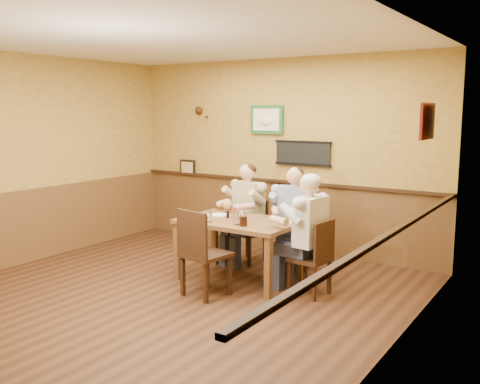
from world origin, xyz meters
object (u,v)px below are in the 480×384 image
object	(u,v)px
chair_back_right	(294,238)
diner_blue_polo	(294,224)
water_glass_mid	(237,219)
water_glass_left	(209,217)
pepper_shaker	(228,215)
chair_near_side	(206,252)
hot_sauce_bottle	(234,213)
cola_tumbler	(243,221)
chair_back_left	(248,231)
diner_tan_shirt	(248,218)
salt_shaker	(241,215)
dining_table	(239,227)
chair_right_end	(310,257)
diner_white_elder	(310,241)

from	to	relation	value
chair_back_right	diner_blue_polo	bearing A→B (deg)	0.00
diner_blue_polo	water_glass_mid	distance (m)	1.00
chair_back_right	water_glass_left	size ratio (longest dim) A/B	7.00
pepper_shaker	water_glass_left	bearing A→B (deg)	-102.87
water_glass_mid	pepper_shaker	distance (m)	0.39
chair_back_right	pepper_shaker	bearing A→B (deg)	-145.88
chair_near_side	hot_sauce_bottle	bearing A→B (deg)	-77.77
chair_back_right	pepper_shaker	size ratio (longest dim) A/B	9.57
pepper_shaker	cola_tumbler	bearing A→B (deg)	-34.11
hot_sauce_bottle	chair_back_left	bearing A→B (deg)	110.72
chair_back_left	water_glass_left	size ratio (longest dim) A/B	6.99
diner_blue_polo	water_glass_mid	xyz separation A→B (m)	(-0.25, -0.95, 0.21)
water_glass_left	hot_sauce_bottle	xyz separation A→B (m)	(0.20, 0.24, 0.03)
chair_back_right	cola_tumbler	distance (m)	1.06
chair_back_right	diner_tan_shirt	distance (m)	0.73
chair_back_left	cola_tumbler	xyz separation A→B (m)	(0.57, -1.00, 0.38)
chair_back_left	chair_near_side	world-z (taller)	chair_near_side
chair_back_right	pepper_shaker	xyz separation A→B (m)	(-0.55, -0.71, 0.37)
chair_back_left	salt_shaker	world-z (taller)	chair_back_left
dining_table	diner_tan_shirt	size ratio (longest dim) A/B	1.15
dining_table	chair_near_side	bearing A→B (deg)	-90.66
hot_sauce_bottle	salt_shaker	size ratio (longest dim) A/B	1.84
chair_back_right	cola_tumbler	size ratio (longest dim) A/B	7.41
chair_near_side	diner_blue_polo	xyz separation A→B (m)	(0.39, 1.37, 0.11)
chair_right_end	diner_white_elder	size ratio (longest dim) A/B	0.70
diner_blue_polo	chair_right_end	bearing A→B (deg)	-69.42
diner_tan_shirt	pepper_shaker	xyz separation A→B (m)	(0.16, -0.73, 0.19)
dining_table	hot_sauce_bottle	xyz separation A→B (m)	(-0.04, -0.04, 0.18)
chair_back_right	water_glass_left	xyz separation A→B (m)	(-0.62, -1.00, 0.39)
chair_right_end	salt_shaker	distance (m)	1.03
chair_back_right	pepper_shaker	world-z (taller)	chair_back_right
chair_near_side	water_glass_left	size ratio (longest dim) A/B	8.15
dining_table	chair_right_end	size ratio (longest dim) A/B	1.63
diner_white_elder	salt_shaker	bearing A→B (deg)	-87.78
diner_tan_shirt	salt_shaker	world-z (taller)	diner_tan_shirt
diner_blue_polo	cola_tumbler	size ratio (longest dim) A/B	10.58
hot_sauce_bottle	water_glass_mid	bearing A→B (deg)	-48.21
chair_near_side	cola_tumbler	bearing A→B (deg)	-112.18
diner_white_elder	pepper_shaker	distance (m)	1.14
chair_right_end	diner_white_elder	world-z (taller)	diner_white_elder
chair_right_end	diner_white_elder	xyz separation A→B (m)	(0.00, 0.00, 0.18)
chair_near_side	water_glass_mid	bearing A→B (deg)	-98.28
chair_near_side	hot_sauce_bottle	world-z (taller)	chair_near_side
diner_white_elder	cola_tumbler	size ratio (longest dim) A/B	10.72
chair_near_side	chair_right_end	bearing A→B (deg)	-136.05
cola_tumbler	hot_sauce_bottle	size ratio (longest dim) A/B	0.66
chair_right_end	hot_sauce_bottle	bearing A→B (deg)	-81.03
diner_tan_shirt	chair_near_side	bearing A→B (deg)	-67.54
chair_back_right	water_glass_mid	distance (m)	1.05
diner_tan_shirt	water_glass_left	world-z (taller)	diner_tan_shirt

